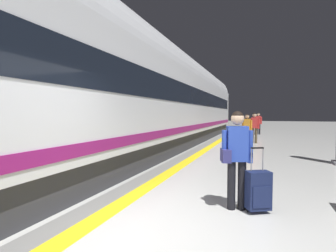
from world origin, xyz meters
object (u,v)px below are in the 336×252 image
passenger_far (258,122)px  suitcase_mid (248,137)px  high_speed_train (160,96)px  rolling_suitcase_foreground (258,190)px  passenger_mid (254,126)px  suitcase_near (240,139)px  suitcase_far (254,131)px  traveller_foreground (236,153)px  passenger_near (247,127)px

passenger_far → suitcase_mid: bearing=-93.9°
high_speed_train → rolling_suitcase_foreground: high_speed_train is taller
high_speed_train → passenger_mid: 5.88m
suitcase_near → rolling_suitcase_foreground: bearing=-83.8°
rolling_suitcase_foreground → passenger_mid: passenger_mid is taller
rolling_suitcase_foreground → suitcase_far: size_ratio=1.88×
suitcase_far → traveller_foreground: bearing=-89.5°
passenger_near → passenger_far: passenger_far is taller
traveller_foreground → passenger_near: size_ratio=1.03×
suitcase_mid → suitcase_far: (0.14, 6.61, -0.02)m
rolling_suitcase_foreground → suitcase_near: (-0.98, 8.98, -0.03)m
suitcase_far → passenger_far: bearing=30.1°
traveller_foreground → passenger_far: size_ratio=0.97×
high_speed_train → passenger_near: (3.77, 2.68, -1.55)m
suitcase_near → suitcase_far: bearing=86.5°
high_speed_train → suitcase_mid: 5.69m
rolling_suitcase_foreground → suitcase_far: rolling_suitcase_foreground is taller
traveller_foreground → passenger_near: 9.09m
passenger_far → traveller_foreground: bearing=-90.6°
high_speed_train → rolling_suitcase_foreground: size_ratio=27.04×
passenger_near → suitcase_near: bearing=-158.0°
suitcase_far → passenger_mid: bearing=-88.4°
passenger_mid → passenger_far: passenger_far is taller
passenger_far → passenger_near: bearing=-93.5°
suitcase_mid → suitcase_far: 6.61m
suitcase_mid → passenger_far: bearing=86.1°
rolling_suitcase_foreground → suitcase_far: (-0.50, 16.70, -0.06)m
high_speed_train → suitcase_near: size_ratio=45.36×
rolling_suitcase_foreground → passenger_mid: bearing=91.8°
traveller_foreground → passenger_far: 16.86m
suitcase_near → suitcase_far: suitcase_near is taller
suitcase_near → high_speed_train: bearing=-143.5°
high_speed_train → traveller_foreground: size_ratio=17.39×
suitcase_near → passenger_mid: 1.66m
passenger_near → passenger_mid: (0.33, 1.25, 0.04)m
passenger_near → suitcase_near: passenger_near is taller
passenger_mid → passenger_far: size_ratio=0.98×
traveller_foreground → passenger_mid: size_ratio=0.99×
high_speed_train → passenger_mid: (4.10, 3.93, -1.51)m
suitcase_far → passenger_near: bearing=-91.2°
rolling_suitcase_foreground → passenger_near: passenger_near is taller
rolling_suitcase_foreground → suitcase_near: rolling_suitcase_foreground is taller
high_speed_train → traveller_foreground: high_speed_train is taller
suitcase_far → suitcase_mid: bearing=-91.2°
suitcase_near → passenger_far: passenger_far is taller
high_speed_train → suitcase_far: 11.21m
high_speed_train → passenger_near: bearing=35.4°
high_speed_train → suitcase_mid: (3.78, 3.66, -2.16)m
passenger_mid → passenger_near: bearing=-104.9°
rolling_suitcase_foreground → passenger_near: size_ratio=0.66×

